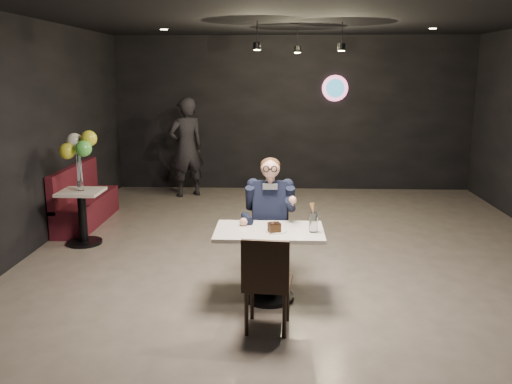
{
  "coord_description": "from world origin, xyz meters",
  "views": [
    {
      "loc": [
        -0.3,
        -6.25,
        2.32
      ],
      "look_at": [
        -0.54,
        -0.38,
        1.01
      ],
      "focal_mm": 38.0,
      "sensor_mm": 36.0,
      "label": 1
    }
  ],
  "objects_px": {
    "side_table": "(83,219)",
    "passerby": "(186,147)",
    "balloon_vase": "(80,186)",
    "seated_man": "(270,218)",
    "main_table": "(269,265)",
    "chair_far": "(270,240)",
    "sundae_glass": "(313,222)",
    "booth_bench": "(86,195)",
    "chair_near": "(268,281)"
  },
  "relations": [
    {
      "from": "side_table",
      "to": "passerby",
      "type": "height_order",
      "value": "passerby"
    },
    {
      "from": "main_table",
      "to": "booth_bench",
      "type": "bearing_deg",
      "value": 136.3
    },
    {
      "from": "balloon_vase",
      "to": "seated_man",
      "type": "bearing_deg",
      "value": -24.92
    },
    {
      "from": "sundae_glass",
      "to": "side_table",
      "type": "xyz_separation_m",
      "value": [
        -3.01,
        1.8,
        -0.5
      ]
    },
    {
      "from": "chair_far",
      "to": "seated_man",
      "type": "bearing_deg",
      "value": 0.0
    },
    {
      "from": "main_table",
      "to": "sundae_glass",
      "type": "xyz_separation_m",
      "value": [
        0.44,
        -0.06,
        0.47
      ]
    },
    {
      "from": "main_table",
      "to": "passerby",
      "type": "height_order",
      "value": "passerby"
    },
    {
      "from": "sundae_glass",
      "to": "balloon_vase",
      "type": "distance_m",
      "value": 3.51
    },
    {
      "from": "chair_far",
      "to": "passerby",
      "type": "distance_m",
      "value": 4.51
    },
    {
      "from": "passerby",
      "to": "balloon_vase",
      "type": "bearing_deg",
      "value": 41.51
    },
    {
      "from": "chair_far",
      "to": "balloon_vase",
      "type": "height_order",
      "value": "chair_far"
    },
    {
      "from": "passerby",
      "to": "side_table",
      "type": "bearing_deg",
      "value": 41.51
    },
    {
      "from": "booth_bench",
      "to": "passerby",
      "type": "xyz_separation_m",
      "value": [
        1.24,
        1.99,
        0.47
      ]
    },
    {
      "from": "side_table",
      "to": "passerby",
      "type": "bearing_deg",
      "value": 72.56
    },
    {
      "from": "main_table",
      "to": "side_table",
      "type": "bearing_deg",
      "value": 145.85
    },
    {
      "from": "sundae_glass",
      "to": "passerby",
      "type": "relative_size",
      "value": 0.11
    },
    {
      "from": "sundae_glass",
      "to": "side_table",
      "type": "bearing_deg",
      "value": 149.12
    },
    {
      "from": "side_table",
      "to": "balloon_vase",
      "type": "relative_size",
      "value": 5.02
    },
    {
      "from": "main_table",
      "to": "seated_man",
      "type": "xyz_separation_m",
      "value": [
        0.0,
        0.55,
        0.34
      ]
    },
    {
      "from": "chair_near",
      "to": "balloon_vase",
      "type": "height_order",
      "value": "chair_near"
    },
    {
      "from": "seated_man",
      "to": "sundae_glass",
      "type": "distance_m",
      "value": 0.76
    },
    {
      "from": "seated_man",
      "to": "sundae_glass",
      "type": "relative_size",
      "value": 7.27
    },
    {
      "from": "sundae_glass",
      "to": "passerby",
      "type": "distance_m",
      "value": 5.22
    },
    {
      "from": "seated_man",
      "to": "booth_bench",
      "type": "distance_m",
      "value": 3.62
    },
    {
      "from": "chair_far",
      "to": "balloon_vase",
      "type": "xyz_separation_m",
      "value": [
        -2.57,
        1.19,
        0.36
      ]
    },
    {
      "from": "booth_bench",
      "to": "balloon_vase",
      "type": "bearing_deg",
      "value": -73.3
    },
    {
      "from": "booth_bench",
      "to": "passerby",
      "type": "bearing_deg",
      "value": 58.06
    },
    {
      "from": "chair_far",
      "to": "main_table",
      "type": "bearing_deg",
      "value": -90.0
    },
    {
      "from": "sundae_glass",
      "to": "booth_bench",
      "type": "distance_m",
      "value": 4.36
    },
    {
      "from": "seated_man",
      "to": "side_table",
      "type": "relative_size",
      "value": 2.09
    },
    {
      "from": "booth_bench",
      "to": "balloon_vase",
      "type": "xyz_separation_m",
      "value": [
        0.3,
        -1.0,
        0.36
      ]
    },
    {
      "from": "chair_far",
      "to": "side_table",
      "type": "height_order",
      "value": "chair_far"
    },
    {
      "from": "main_table",
      "to": "booth_bench",
      "type": "relative_size",
      "value": 0.6
    },
    {
      "from": "seated_man",
      "to": "booth_bench",
      "type": "xyz_separation_m",
      "value": [
        -2.87,
        2.19,
        -0.26
      ]
    },
    {
      "from": "booth_bench",
      "to": "chair_far",
      "type": "bearing_deg",
      "value": -37.39
    },
    {
      "from": "seated_man",
      "to": "sundae_glass",
      "type": "xyz_separation_m",
      "value": [
        0.44,
        -0.61,
        0.13
      ]
    },
    {
      "from": "sundae_glass",
      "to": "side_table",
      "type": "relative_size",
      "value": 0.29
    },
    {
      "from": "seated_man",
      "to": "passerby",
      "type": "relative_size",
      "value": 0.78
    },
    {
      "from": "sundae_glass",
      "to": "side_table",
      "type": "height_order",
      "value": "sundae_glass"
    },
    {
      "from": "side_table",
      "to": "balloon_vase",
      "type": "height_order",
      "value": "balloon_vase"
    },
    {
      "from": "side_table",
      "to": "seated_man",
      "type": "bearing_deg",
      "value": -24.92
    },
    {
      "from": "chair_near",
      "to": "passerby",
      "type": "distance_m",
      "value": 5.65
    },
    {
      "from": "balloon_vase",
      "to": "passerby",
      "type": "xyz_separation_m",
      "value": [
        0.94,
        2.99,
        0.11
      ]
    },
    {
      "from": "passerby",
      "to": "chair_far",
      "type": "bearing_deg",
      "value": 80.3
    },
    {
      "from": "chair_near",
      "to": "seated_man",
      "type": "relative_size",
      "value": 0.64
    },
    {
      "from": "seated_man",
      "to": "side_table",
      "type": "xyz_separation_m",
      "value": [
        -2.57,
        1.19,
        -0.38
      ]
    },
    {
      "from": "chair_far",
      "to": "passerby",
      "type": "height_order",
      "value": "passerby"
    },
    {
      "from": "seated_man",
      "to": "passerby",
      "type": "bearing_deg",
      "value": 111.35
    },
    {
      "from": "main_table",
      "to": "sundae_glass",
      "type": "bearing_deg",
      "value": -7.41
    },
    {
      "from": "main_table",
      "to": "passerby",
      "type": "relative_size",
      "value": 0.59
    }
  ]
}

